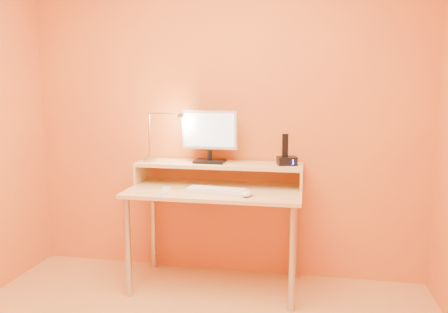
% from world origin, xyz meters
% --- Properties ---
extents(wall_back, '(3.00, 0.04, 2.50)m').
position_xyz_m(wall_back, '(0.00, 1.50, 1.25)').
color(wall_back, '#C7572D').
rests_on(wall_back, floor).
extents(desk_leg_fl, '(0.04, 0.04, 0.69)m').
position_xyz_m(desk_leg_fl, '(-0.55, 0.93, 0.35)').
color(desk_leg_fl, '#AEAEAE').
rests_on(desk_leg_fl, floor).
extents(desk_leg_fr, '(0.04, 0.04, 0.69)m').
position_xyz_m(desk_leg_fr, '(0.55, 0.93, 0.35)').
color(desk_leg_fr, '#AEAEAE').
rests_on(desk_leg_fr, floor).
extents(desk_leg_bl, '(0.04, 0.04, 0.69)m').
position_xyz_m(desk_leg_bl, '(-0.55, 1.43, 0.35)').
color(desk_leg_bl, '#AEAEAE').
rests_on(desk_leg_bl, floor).
extents(desk_leg_br, '(0.04, 0.04, 0.69)m').
position_xyz_m(desk_leg_br, '(0.55, 1.43, 0.35)').
color(desk_leg_br, '#AEAEAE').
rests_on(desk_leg_br, floor).
extents(desk_lower, '(1.20, 0.60, 0.02)m').
position_xyz_m(desk_lower, '(0.00, 1.18, 0.71)').
color(desk_lower, tan).
rests_on(desk_lower, floor).
extents(shelf_riser_left, '(0.02, 0.30, 0.14)m').
position_xyz_m(shelf_riser_left, '(-0.59, 1.33, 0.79)').
color(shelf_riser_left, tan).
rests_on(shelf_riser_left, desk_lower).
extents(shelf_riser_right, '(0.02, 0.30, 0.14)m').
position_xyz_m(shelf_riser_right, '(0.59, 1.33, 0.79)').
color(shelf_riser_right, tan).
rests_on(shelf_riser_right, desk_lower).
extents(desk_shelf, '(1.20, 0.30, 0.02)m').
position_xyz_m(desk_shelf, '(0.00, 1.33, 0.87)').
color(desk_shelf, tan).
rests_on(desk_shelf, desk_lower).
extents(monitor_foot, '(0.22, 0.16, 0.02)m').
position_xyz_m(monitor_foot, '(-0.07, 1.33, 0.89)').
color(monitor_foot, black).
rests_on(monitor_foot, desk_shelf).
extents(monitor_neck, '(0.04, 0.04, 0.07)m').
position_xyz_m(monitor_neck, '(-0.07, 1.33, 0.93)').
color(monitor_neck, black).
rests_on(monitor_neck, monitor_foot).
extents(monitor_panel, '(0.41, 0.06, 0.28)m').
position_xyz_m(monitor_panel, '(-0.07, 1.34, 1.12)').
color(monitor_panel, silver).
rests_on(monitor_panel, monitor_neck).
extents(monitor_back, '(0.36, 0.03, 0.23)m').
position_xyz_m(monitor_back, '(-0.07, 1.36, 1.12)').
color(monitor_back, black).
rests_on(monitor_back, monitor_panel).
extents(monitor_screen, '(0.37, 0.03, 0.24)m').
position_xyz_m(monitor_screen, '(-0.07, 1.32, 1.12)').
color(monitor_screen, '#B2D6EC').
rests_on(monitor_screen, monitor_panel).
extents(lamp_base, '(0.10, 0.10, 0.02)m').
position_xyz_m(lamp_base, '(-0.52, 1.30, 0.89)').
color(lamp_base, '#AEAEAE').
rests_on(lamp_base, desk_shelf).
extents(lamp_post, '(0.01, 0.01, 0.33)m').
position_xyz_m(lamp_post, '(-0.52, 1.30, 1.07)').
color(lamp_post, '#AEAEAE').
rests_on(lamp_post, lamp_base).
extents(lamp_arm, '(0.24, 0.01, 0.01)m').
position_xyz_m(lamp_arm, '(-0.40, 1.30, 1.24)').
color(lamp_arm, '#AEAEAE').
rests_on(lamp_arm, lamp_post).
extents(lamp_head, '(0.04, 0.04, 0.03)m').
position_xyz_m(lamp_head, '(-0.28, 1.30, 1.22)').
color(lamp_head, '#AEAEAE').
rests_on(lamp_head, lamp_arm).
extents(lamp_bulb, '(0.03, 0.03, 0.00)m').
position_xyz_m(lamp_bulb, '(-0.28, 1.30, 1.20)').
color(lamp_bulb, '#FFEAC6').
rests_on(lamp_bulb, lamp_head).
extents(phone_dock, '(0.15, 0.13, 0.06)m').
position_xyz_m(phone_dock, '(0.49, 1.33, 0.91)').
color(phone_dock, black).
rests_on(phone_dock, desk_shelf).
extents(phone_handset, '(0.05, 0.03, 0.16)m').
position_xyz_m(phone_handset, '(0.47, 1.33, 1.02)').
color(phone_handset, black).
rests_on(phone_handset, phone_dock).
extents(phone_led, '(0.01, 0.00, 0.04)m').
position_xyz_m(phone_led, '(0.53, 1.28, 0.91)').
color(phone_led, '#1736F0').
rests_on(phone_led, phone_dock).
extents(keyboard, '(0.43, 0.18, 0.02)m').
position_xyz_m(keyboard, '(0.04, 1.07, 0.73)').
color(keyboard, silver).
rests_on(keyboard, desk_lower).
extents(mouse, '(0.08, 0.12, 0.04)m').
position_xyz_m(mouse, '(0.25, 1.01, 0.74)').
color(mouse, white).
rests_on(mouse, desk_lower).
extents(remote_control, '(0.08, 0.18, 0.02)m').
position_xyz_m(remote_control, '(-0.30, 1.01, 0.73)').
color(remote_control, silver).
rests_on(remote_control, desk_lower).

